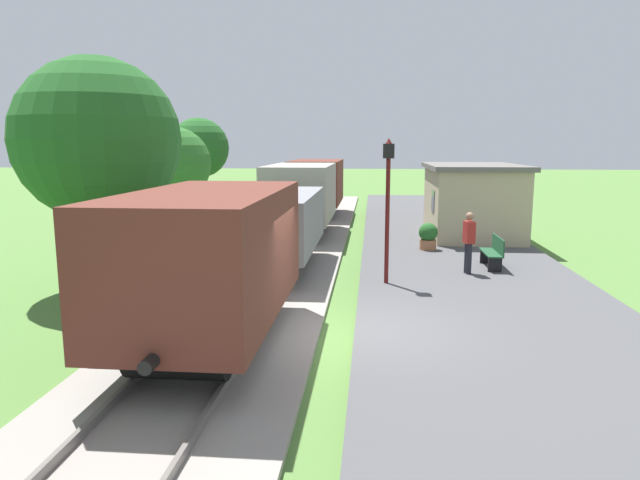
{
  "coord_description": "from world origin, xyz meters",
  "views": [
    {
      "loc": [
        0.5,
        -10.67,
        3.79
      ],
      "look_at": [
        -0.94,
        5.04,
        1.14
      ],
      "focal_mm": 31.96,
      "sensor_mm": 36.0,
      "label": 1
    }
  ],
  "objects_px": {
    "person_waiting": "(469,240)",
    "lamp_post_near": "(388,184)",
    "station_hut": "(472,200)",
    "tree_trackside_far": "(174,164)",
    "freight_train": "(290,206)",
    "bench_near_hut": "(494,252)",
    "potted_planter": "(428,236)",
    "tree_field_left": "(199,148)",
    "tree_trackside_mid": "(98,140)"
  },
  "relations": [
    {
      "from": "freight_train",
      "to": "person_waiting",
      "type": "relative_size",
      "value": 15.2
    },
    {
      "from": "lamp_post_near",
      "to": "tree_trackside_far",
      "type": "distance_m",
      "value": 12.02
    },
    {
      "from": "bench_near_hut",
      "to": "tree_field_left",
      "type": "xyz_separation_m",
      "value": [
        -12.32,
        11.92,
        2.89
      ]
    },
    {
      "from": "potted_planter",
      "to": "lamp_post_near",
      "type": "distance_m",
      "value": 5.55
    },
    {
      "from": "tree_trackside_mid",
      "to": "tree_trackside_far",
      "type": "height_order",
      "value": "tree_trackside_mid"
    },
    {
      "from": "tree_trackside_far",
      "to": "tree_field_left",
      "type": "height_order",
      "value": "tree_field_left"
    },
    {
      "from": "freight_train",
      "to": "tree_trackside_mid",
      "type": "distance_m",
      "value": 7.46
    },
    {
      "from": "lamp_post_near",
      "to": "tree_trackside_mid",
      "type": "relative_size",
      "value": 0.62
    },
    {
      "from": "freight_train",
      "to": "tree_trackside_far",
      "type": "height_order",
      "value": "tree_trackside_far"
    },
    {
      "from": "person_waiting",
      "to": "tree_trackside_far",
      "type": "distance_m",
      "value": 13.09
    },
    {
      "from": "station_hut",
      "to": "tree_field_left",
      "type": "height_order",
      "value": "tree_field_left"
    },
    {
      "from": "tree_trackside_mid",
      "to": "tree_trackside_far",
      "type": "distance_m",
      "value": 8.94
    },
    {
      "from": "station_hut",
      "to": "tree_field_left",
      "type": "distance_m",
      "value": 14.07
    },
    {
      "from": "potted_planter",
      "to": "lamp_post_near",
      "type": "relative_size",
      "value": 0.25
    },
    {
      "from": "person_waiting",
      "to": "lamp_post_near",
      "type": "bearing_deg",
      "value": 20.14
    },
    {
      "from": "station_hut",
      "to": "potted_planter",
      "type": "bearing_deg",
      "value": -120.13
    },
    {
      "from": "lamp_post_near",
      "to": "bench_near_hut",
      "type": "bearing_deg",
      "value": 34.41
    },
    {
      "from": "person_waiting",
      "to": "tree_trackside_far",
      "type": "bearing_deg",
      "value": -43.25
    },
    {
      "from": "tree_field_left",
      "to": "station_hut",
      "type": "bearing_deg",
      "value": -24.37
    },
    {
      "from": "lamp_post_near",
      "to": "station_hut",
      "type": "bearing_deg",
      "value": 67.16
    },
    {
      "from": "bench_near_hut",
      "to": "lamp_post_near",
      "type": "height_order",
      "value": "lamp_post_near"
    },
    {
      "from": "freight_train",
      "to": "tree_field_left",
      "type": "xyz_separation_m",
      "value": [
        -5.89,
        8.6,
        1.99
      ]
    },
    {
      "from": "bench_near_hut",
      "to": "person_waiting",
      "type": "height_order",
      "value": "person_waiting"
    },
    {
      "from": "station_hut",
      "to": "person_waiting",
      "type": "distance_m",
      "value": 7.13
    },
    {
      "from": "potted_planter",
      "to": "tree_trackside_mid",
      "type": "bearing_deg",
      "value": -149.36
    },
    {
      "from": "tree_trackside_far",
      "to": "freight_train",
      "type": "bearing_deg",
      "value": -29.71
    },
    {
      "from": "potted_planter",
      "to": "tree_trackside_mid",
      "type": "distance_m",
      "value": 10.81
    },
    {
      "from": "freight_train",
      "to": "potted_planter",
      "type": "relative_size",
      "value": 28.38
    },
    {
      "from": "freight_train",
      "to": "tree_trackside_far",
      "type": "distance_m",
      "value": 6.19
    },
    {
      "from": "freight_train",
      "to": "tree_trackside_far",
      "type": "bearing_deg",
      "value": 150.29
    },
    {
      "from": "station_hut",
      "to": "tree_trackside_far",
      "type": "height_order",
      "value": "tree_trackside_far"
    },
    {
      "from": "freight_train",
      "to": "tree_trackside_mid",
      "type": "relative_size",
      "value": 4.34
    },
    {
      "from": "freight_train",
      "to": "bench_near_hut",
      "type": "height_order",
      "value": "freight_train"
    },
    {
      "from": "station_hut",
      "to": "tree_trackside_far",
      "type": "distance_m",
      "value": 12.12
    },
    {
      "from": "person_waiting",
      "to": "lamp_post_near",
      "type": "relative_size",
      "value": 0.46
    },
    {
      "from": "tree_trackside_mid",
      "to": "tree_trackside_far",
      "type": "xyz_separation_m",
      "value": [
        -1.17,
        8.81,
        -0.9
      ]
    },
    {
      "from": "potted_planter",
      "to": "tree_field_left",
      "type": "height_order",
      "value": "tree_field_left"
    },
    {
      "from": "station_hut",
      "to": "tree_trackside_mid",
      "type": "height_order",
      "value": "tree_trackside_mid"
    },
    {
      "from": "station_hut",
      "to": "bench_near_hut",
      "type": "distance_m",
      "value": 6.25
    },
    {
      "from": "station_hut",
      "to": "tree_trackside_far",
      "type": "bearing_deg",
      "value": 179.36
    },
    {
      "from": "person_waiting",
      "to": "tree_field_left",
      "type": "distance_m",
      "value": 17.32
    },
    {
      "from": "tree_trackside_mid",
      "to": "lamp_post_near",
      "type": "bearing_deg",
      "value": 2.78
    },
    {
      "from": "bench_near_hut",
      "to": "tree_trackside_far",
      "type": "bearing_deg",
      "value": 151.63
    },
    {
      "from": "potted_planter",
      "to": "tree_trackside_far",
      "type": "relative_size",
      "value": 0.2
    },
    {
      "from": "freight_train",
      "to": "tree_trackside_mid",
      "type": "height_order",
      "value": "tree_trackside_mid"
    },
    {
      "from": "bench_near_hut",
      "to": "tree_field_left",
      "type": "distance_m",
      "value": 17.38
    },
    {
      "from": "freight_train",
      "to": "potted_planter",
      "type": "height_order",
      "value": "freight_train"
    },
    {
      "from": "freight_train",
      "to": "bench_near_hut",
      "type": "relative_size",
      "value": 17.33
    },
    {
      "from": "freight_train",
      "to": "station_hut",
      "type": "distance_m",
      "value": 7.37
    },
    {
      "from": "station_hut",
      "to": "potted_planter",
      "type": "relative_size",
      "value": 6.33
    }
  ]
}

